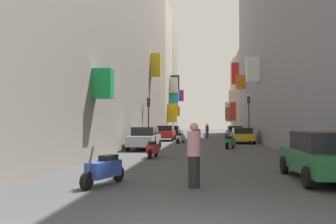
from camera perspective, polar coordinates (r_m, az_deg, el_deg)
ground_plane at (r=35.26m, az=5.85°, el=-4.77°), size 140.00×140.00×0.00m
building_left_near at (r=27.33m, az=-11.94°, el=13.84°), size 6.93×39.52×18.33m
building_left_mid_a at (r=50.49m, az=-3.22°, el=7.01°), size 7.33×8.91×19.24m
building_left_mid_b at (r=60.49m, az=-1.63°, el=5.41°), size 7.29×11.57×18.94m
building_right_near at (r=28.69m, az=22.34°, el=14.08°), size 7.15×42.56×19.20m
building_right_mid_a at (r=53.36m, az=14.57°, el=2.85°), size 7.15×9.68×12.28m
building_right_mid_b at (r=61.99m, az=13.39°, el=2.48°), size 7.34×7.76×12.97m
parked_car_silver at (r=23.17m, az=-3.91°, el=-4.32°), size 1.83×4.43×1.51m
parked_car_red at (r=34.90m, az=-0.41°, el=-3.50°), size 1.92×3.97×1.53m
parked_car_black at (r=43.24m, az=0.80°, el=-3.23°), size 1.95×4.49×1.46m
parked_car_grey at (r=39.15m, az=11.09°, el=-3.33°), size 1.93×4.18×1.47m
parked_car_yellow at (r=31.06m, az=12.29°, el=-3.78°), size 1.97×4.03×1.37m
parked_car_green at (r=11.55m, az=24.48°, el=-6.62°), size 1.85×4.20×1.51m
scooter_orange at (r=49.74m, az=4.78°, el=-3.40°), size 0.84×1.87×1.13m
scooter_green at (r=24.28m, az=10.36°, el=-4.96°), size 0.81×1.73×1.13m
scooter_blue at (r=9.99m, az=-10.64°, el=-9.38°), size 0.81×1.92×1.13m
scooter_red at (r=17.60m, az=-2.52°, el=-6.16°), size 0.52×2.00×1.13m
scooter_white at (r=30.35m, az=2.12°, el=-4.37°), size 0.75×1.89×1.13m
scooter_silver at (r=53.37m, az=5.07°, el=-3.30°), size 0.82×1.76×1.13m
pedestrian_crossing at (r=33.73m, az=4.71°, el=-3.48°), size 0.46×0.46×1.68m
pedestrian_near_left at (r=9.49m, az=4.37°, el=-7.18°), size 0.50×0.50×1.78m
pedestrian_near_right at (r=39.42m, az=6.56°, el=-3.22°), size 0.48×0.48×1.71m
traffic_light_near_corner at (r=35.19m, az=13.37°, el=0.20°), size 0.26×0.34×4.46m
traffic_light_far_corner at (r=29.22m, az=-3.29°, el=-0.03°), size 0.26×0.34×3.97m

